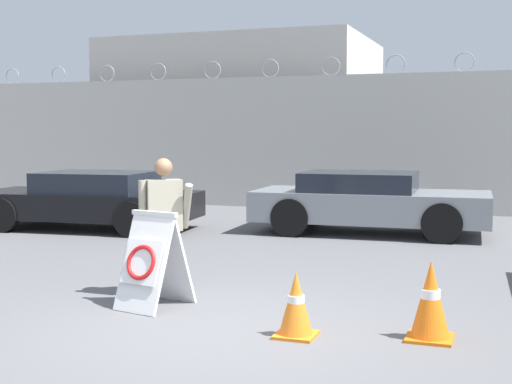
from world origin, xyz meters
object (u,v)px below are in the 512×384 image
(traffic_cone_near, at_px, (296,305))
(traffic_cone_mid, at_px, (430,300))
(security_guard, at_px, (164,221))
(barricade_sign, at_px, (152,260))
(parked_car_rear_sedan, at_px, (368,202))
(parked_car_front_coupe, at_px, (89,200))

(traffic_cone_near, relative_size, traffic_cone_mid, 0.83)
(security_guard, height_order, traffic_cone_mid, security_guard)
(barricade_sign, xyz_separation_m, parked_car_rear_sedan, (1.17, 6.55, 0.08))
(traffic_cone_mid, xyz_separation_m, parked_car_rear_sedan, (-1.89, 6.77, 0.24))
(barricade_sign, distance_m, security_guard, 0.67)
(security_guard, distance_m, traffic_cone_mid, 3.32)
(barricade_sign, xyz_separation_m, traffic_cone_near, (1.84, -0.56, -0.22))
(barricade_sign, relative_size, traffic_cone_mid, 1.42)
(barricade_sign, distance_m, parked_car_rear_sedan, 6.65)
(barricade_sign, bearing_deg, traffic_cone_near, -4.58)
(parked_car_front_coupe, relative_size, parked_car_rear_sedan, 1.01)
(parked_car_rear_sedan, bearing_deg, traffic_cone_near, -87.21)
(traffic_cone_near, distance_m, parked_car_rear_sedan, 7.14)
(parked_car_front_coupe, bearing_deg, security_guard, 125.79)
(parked_car_front_coupe, xyz_separation_m, parked_car_rear_sedan, (5.40, 1.26, 0.02))
(traffic_cone_mid, bearing_deg, parked_car_rear_sedan, 105.59)
(traffic_cone_mid, bearing_deg, barricade_sign, 175.90)
(security_guard, xyz_separation_m, parked_car_rear_sedan, (1.30, 6.00, -0.29))
(traffic_cone_near, relative_size, parked_car_rear_sedan, 0.14)
(traffic_cone_mid, bearing_deg, traffic_cone_near, -164.63)
(barricade_sign, height_order, parked_car_rear_sedan, parked_car_rear_sedan)
(security_guard, height_order, parked_car_front_coupe, security_guard)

